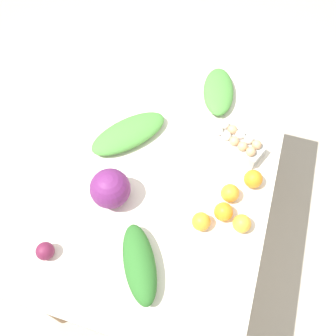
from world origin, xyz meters
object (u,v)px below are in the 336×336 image
(greens_bunch_beet_tops, at_px, (129,133))
(orange_3, at_px, (223,212))
(orange_1, at_px, (230,193))
(orange_4, at_px, (253,179))
(egg_carton, at_px, (236,141))
(greens_bunch_kale, at_px, (139,264))
(orange_0, at_px, (201,221))
(beet_root, at_px, (45,251))
(orange_2, at_px, (242,223))
(cabbage_purple, at_px, (110,189))
(greens_bunch_chard, at_px, (218,91))

(greens_bunch_beet_tops, xyz_separation_m, orange_3, (0.25, 0.50, 0.01))
(greens_bunch_beet_tops, relative_size, orange_1, 4.82)
(orange_4, bearing_deg, egg_carton, -146.65)
(greens_bunch_beet_tops, bearing_deg, orange_1, 71.96)
(orange_3, bearing_deg, greens_bunch_kale, -39.82)
(greens_bunch_beet_tops, xyz_separation_m, orange_0, (0.32, 0.42, 0.01))
(greens_bunch_kale, height_order, beet_root, greens_bunch_kale)
(egg_carton, relative_size, orange_0, 3.61)
(orange_2, bearing_deg, orange_3, -108.60)
(cabbage_purple, bearing_deg, orange_2, 93.17)
(greens_bunch_kale, relative_size, orange_0, 4.18)
(cabbage_purple, relative_size, beet_root, 2.33)
(greens_bunch_beet_tops, height_order, orange_2, orange_2)
(beet_root, bearing_deg, cabbage_purple, 153.31)
(orange_4, bearing_deg, orange_2, -1.43)
(greens_bunch_chard, bearing_deg, orange_1, 18.12)
(greens_bunch_kale, bearing_deg, orange_2, 129.54)
(greens_bunch_chard, xyz_separation_m, orange_0, (0.69, 0.09, 0.00))
(cabbage_purple, relative_size, greens_bunch_beet_tops, 0.44)
(egg_carton, relative_size, beet_root, 3.85)
(orange_0, height_order, orange_1, orange_1)
(greens_bunch_kale, distance_m, orange_2, 0.43)
(beet_root, relative_size, orange_1, 0.92)
(cabbage_purple, height_order, orange_0, cabbage_purple)
(greens_bunch_kale, relative_size, orange_2, 4.23)
(cabbage_purple, xyz_separation_m, orange_3, (-0.06, 0.46, -0.04))
(beet_root, bearing_deg, greens_bunch_kale, 99.19)
(greens_bunch_chard, height_order, orange_3, orange_3)
(greens_bunch_kale, height_order, orange_2, greens_bunch_kale)
(greens_bunch_chard, distance_m, orange_4, 0.51)
(egg_carton, height_order, greens_bunch_beet_tops, egg_carton)
(greens_bunch_beet_tops, relative_size, orange_4, 4.67)
(cabbage_purple, relative_size, orange_2, 2.21)
(egg_carton, relative_size, orange_1, 3.54)
(orange_3, bearing_deg, greens_bunch_beet_tops, -117.03)
(beet_root, bearing_deg, orange_4, 127.92)
(greens_bunch_chard, relative_size, orange_2, 4.08)
(greens_bunch_kale, relative_size, orange_1, 4.10)
(orange_3, bearing_deg, beet_root, -59.58)
(greens_bunch_beet_tops, distance_m, greens_bunch_chard, 0.49)
(greens_bunch_chard, distance_m, orange_3, 0.64)
(beet_root, bearing_deg, orange_1, 126.00)
(egg_carton, bearing_deg, orange_1, -61.11)
(greens_bunch_beet_tops, relative_size, beet_root, 5.24)
(orange_0, relative_size, orange_4, 0.95)
(orange_1, height_order, orange_4, orange_4)
(greens_bunch_kale, xyz_separation_m, orange_1, (-0.39, 0.26, -0.01))
(greens_bunch_beet_tops, height_order, orange_4, orange_4)
(orange_2, bearing_deg, orange_1, -147.89)
(greens_bunch_chard, relative_size, orange_3, 3.95)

